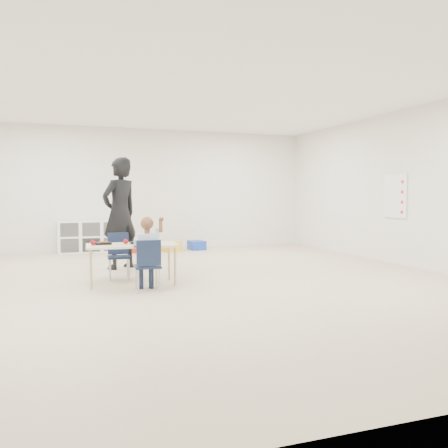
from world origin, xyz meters
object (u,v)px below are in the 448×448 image
object	(u,v)px
chair_near	(148,265)
cubby_shelf	(91,236)
table	(132,264)
child	(147,250)
adult	(120,213)

from	to	relation	value
chair_near	cubby_shelf	bearing A→B (deg)	98.38
table	child	bearing A→B (deg)	-74.27
table	cubby_shelf	xyz separation A→B (m)	(-0.30, 4.17, 0.06)
child	cubby_shelf	world-z (taller)	child
child	cubby_shelf	bearing A→B (deg)	98.38
table	chair_near	world-z (taller)	chair_near
child	adult	size ratio (longest dim) A/B	0.57
cubby_shelf	adult	distance (m)	2.70
table	adult	bearing A→B (deg)	92.40
table	adult	distance (m)	1.69
chair_near	adult	distance (m)	2.19
table	chair_near	size ratio (longest dim) A/B	1.87
table	child	size ratio (longest dim) A/B	1.19
cubby_shelf	adult	xyz separation A→B (m)	(0.32, -2.61, 0.60)
cubby_shelf	child	bearing A→B (deg)	-84.91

